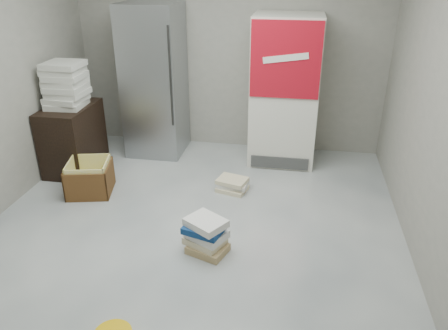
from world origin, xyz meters
name	(u,v)px	position (x,y,z in m)	size (l,w,h in m)	color
ground	(184,249)	(0.00, 0.00, 0.00)	(5.00, 5.00, 0.00)	beige
room_shell	(174,46)	(0.00, 0.00, 1.80)	(4.04, 5.04, 2.82)	gray
steel_fridge	(155,81)	(-0.90, 2.13, 0.95)	(0.70, 0.72, 1.90)	#A2A5AA
coke_cooler	(285,91)	(0.75, 2.12, 0.90)	(0.80, 0.73, 1.80)	silver
wood_shelf	(73,138)	(-1.73, 1.40, 0.40)	(0.50, 0.80, 0.80)	black
supply_box_stack	(66,85)	(-1.72, 1.40, 1.06)	(0.44, 0.44, 0.52)	beige
phonebook_stack_main	(206,235)	(0.21, 0.02, 0.17)	(0.43, 0.40, 0.33)	tan
phonebook_stack_side	(233,184)	(0.26, 1.17, 0.07)	(0.37, 0.33, 0.14)	beige
cardboard_box	(90,180)	(-1.29, 0.86, 0.15)	(0.55, 0.55, 0.37)	yellow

